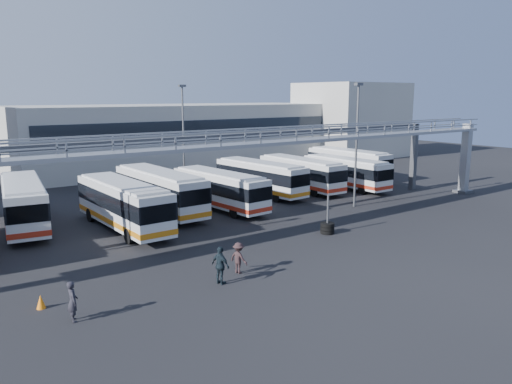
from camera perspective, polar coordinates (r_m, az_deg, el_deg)
ground at (r=29.92m, az=5.32°, el=-7.01°), size 140.00×140.00×0.00m
gantry at (r=33.27m, az=-1.24°, el=4.58°), size 51.40×5.15×7.10m
warehouse at (r=67.02m, az=-8.69°, el=6.42°), size 42.00×14.00×8.00m
building_right at (r=78.05m, az=10.78°, el=8.09°), size 14.00×12.00×11.00m
light_pole_mid at (r=42.04m, az=11.43°, el=6.02°), size 0.70×0.35×10.21m
light_pole_back at (r=49.06m, az=-8.31°, el=6.81°), size 0.70×0.35×10.21m
bus_2 at (r=38.63m, az=-25.05°, el=-1.02°), size 4.28×11.41×3.39m
bus_3 at (r=35.82m, az=-14.96°, el=-1.23°), size 2.75×11.15×3.38m
bus_4 at (r=40.02m, az=-10.96°, el=0.25°), size 2.77×11.30×3.42m
bus_5 at (r=40.86m, az=-4.19°, el=0.39°), size 3.17×10.38×3.10m
bus_6 at (r=46.54m, az=0.49°, el=1.77°), size 3.29×10.60×3.17m
bus_7 at (r=49.12m, az=5.12°, el=2.21°), size 2.59×10.45×3.16m
bus_8 at (r=50.81m, az=10.21°, el=2.32°), size 2.42×10.13×3.07m
bus_9 at (r=57.18m, az=10.49°, el=3.35°), size 2.48×10.62×3.22m
pedestrian_a at (r=22.39m, az=-20.22°, el=-11.64°), size 0.48×0.67×1.75m
pedestrian_c at (r=26.42m, az=-1.99°, el=-7.54°), size 0.87×1.20×1.67m
pedestrian_d at (r=24.95m, az=-4.08°, el=-8.38°), size 0.70×1.21×1.93m
cone_right at (r=24.36m, az=-23.38°, el=-11.43°), size 0.44×0.44×0.63m
tire_stack at (r=34.18m, az=8.16°, el=-3.98°), size 0.95×0.95×2.70m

